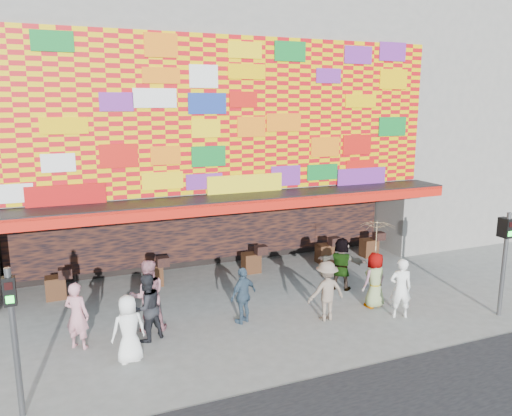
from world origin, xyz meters
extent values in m
plane|color=slate|center=(0.00, 0.00, 0.00)|extent=(90.00, 90.00, 0.00)
cube|color=gray|center=(0.00, 8.00, 6.50)|extent=(15.00, 8.00, 7.00)
cube|color=black|center=(0.00, 9.00, 1.50)|extent=(15.00, 6.00, 3.00)
cube|color=gray|center=(7.30, 5.00, 1.50)|extent=(0.40, 2.00, 3.00)
cube|color=black|center=(0.00, 3.40, 3.00)|extent=(15.20, 1.60, 0.12)
cube|color=red|center=(0.00, 2.62, 2.85)|extent=(15.20, 0.04, 0.35)
cube|color=#E7B800|center=(0.00, 3.96, 5.55)|extent=(14.80, 0.08, 4.90)
cube|color=black|center=(0.00, 5.85, 1.55)|extent=(14.00, 0.25, 2.50)
cube|color=gray|center=(13.00, 8.00, 6.00)|extent=(11.00, 8.00, 12.00)
cylinder|color=#59595B|center=(-6.20, -1.50, 1.50)|extent=(0.12, 0.12, 3.00)
cube|color=black|center=(-6.20, -1.50, 2.55)|extent=(0.22, 0.18, 0.55)
cube|color=black|center=(-6.20, -1.59, 2.68)|extent=(0.14, 0.02, 0.14)
cube|color=#19E533|center=(-6.20, -1.59, 2.42)|extent=(0.14, 0.02, 0.14)
cylinder|color=#59595B|center=(6.20, -1.50, 1.50)|extent=(0.12, 0.12, 3.00)
cube|color=black|center=(6.20, -1.50, 2.55)|extent=(0.22, 0.18, 0.55)
cube|color=black|center=(6.20, -1.59, 2.68)|extent=(0.14, 0.02, 0.14)
cube|color=#19E533|center=(6.20, -1.59, 2.42)|extent=(0.14, 0.02, 0.14)
imported|color=white|center=(-3.95, -0.18, 0.81)|extent=(0.86, 0.62, 1.62)
imported|color=#CD8491|center=(-5.03, 0.97, 0.85)|extent=(0.74, 0.69, 1.70)
imported|color=black|center=(-3.37, 0.75, 0.88)|extent=(1.05, 0.95, 1.75)
imported|color=#7F6C5C|center=(1.46, 0.11, 0.84)|extent=(1.09, 0.63, 1.69)
imported|color=#3A5066|center=(-0.74, 0.80, 0.79)|extent=(1.00, 0.75, 1.58)
imported|color=gray|center=(3.09, 1.97, 0.86)|extent=(1.55, 1.41, 1.72)
imported|color=gray|center=(3.24, 0.36, 0.83)|extent=(0.90, 0.68, 1.66)
imported|color=white|center=(3.47, -0.53, 0.86)|extent=(0.73, 0.61, 1.71)
imported|color=#B87783|center=(-3.23, 1.30, 0.97)|extent=(0.98, 0.78, 1.94)
imported|color=#FFDCA0|center=(3.24, 0.36, 2.16)|extent=(1.10, 1.12, 0.92)
cylinder|color=#4C3326|center=(3.24, 0.36, 1.25)|extent=(0.02, 0.02, 1.00)
camera|label=1|loc=(-5.27, -11.21, 5.93)|focal=35.00mm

